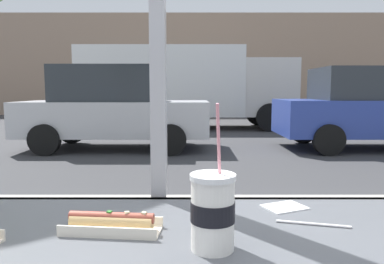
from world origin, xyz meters
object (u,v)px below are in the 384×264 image
soda_cup_left (213,211)px  parked_car_silver (113,108)px  hotdog_tray_near (112,223)px  box_truck (185,84)px  parked_car_blue (371,109)px

soda_cup_left → parked_car_silver: 7.60m
hotdog_tray_near → box_truck: size_ratio=0.04×
hotdog_tray_near → box_truck: bearing=90.3°
hotdog_tray_near → parked_car_silver: 7.45m
soda_cup_left → parked_car_blue: size_ratio=0.08×
soda_cup_left → parked_car_blue: (3.96, 7.38, -0.14)m
parked_car_silver → box_truck: box_truck is taller
parked_car_silver → box_truck: (1.50, 4.56, 0.61)m
parked_car_blue → box_truck: 6.28m
soda_cup_left → hotdog_tray_near: size_ratio=1.29×
parked_car_blue → parked_car_silver: bearing=180.0°
parked_car_silver → box_truck: 4.84m
soda_cup_left → box_truck: box_truck is taller
hotdog_tray_near → parked_car_blue: 8.41m
parked_car_silver → parked_car_blue: 5.77m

